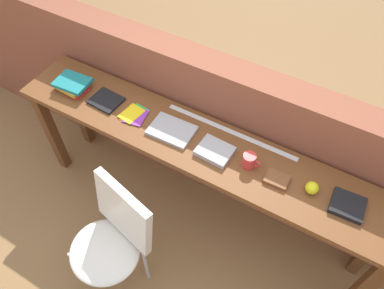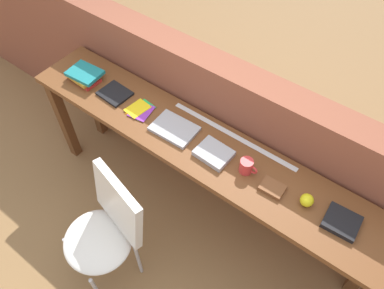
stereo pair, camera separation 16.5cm
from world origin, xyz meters
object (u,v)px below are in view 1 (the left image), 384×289
object	(u,v)px
book_open_centre	(172,130)
magazine_cycling	(106,101)
chair_white_moulded	(112,238)
leather_journal_brown	(277,179)
book_repair_rightmost	(348,205)
book_stack_leftmost	(72,85)
mug	(249,161)
pamphlet_pile_colourful	(134,115)
sports_ball_small	(312,188)

from	to	relation	value
book_open_centre	magazine_cycling	bearing A→B (deg)	177.48
chair_white_moulded	leather_journal_brown	bearing A→B (deg)	40.82
leather_journal_brown	book_repair_rightmost	distance (m)	0.39
book_stack_leftmost	mug	world-z (taller)	mug
pamphlet_pile_colourful	mug	bearing A→B (deg)	0.55
book_stack_leftmost	book_open_centre	size ratio (longest dim) A/B	0.88
book_stack_leftmost	sports_ball_small	xyz separation A→B (m)	(1.66, 0.02, -0.00)
book_stack_leftmost	book_open_centre	world-z (taller)	book_stack_leftmost
magazine_cycling	book_repair_rightmost	xyz separation A→B (m)	(1.59, 0.01, 0.01)
chair_white_moulded	pamphlet_pile_colourful	bearing A→B (deg)	110.37
pamphlet_pile_colourful	sports_ball_small	distance (m)	1.16
leather_journal_brown	book_repair_rightmost	xyz separation A→B (m)	(0.38, 0.03, 0.00)
sports_ball_small	mug	bearing A→B (deg)	-178.53
book_stack_leftmost	magazine_cycling	xyz separation A→B (m)	(0.27, 0.02, -0.03)
pamphlet_pile_colourful	mug	distance (m)	0.80
mug	book_repair_rightmost	bearing A→B (deg)	1.60
pamphlet_pile_colourful	chair_white_moulded	bearing A→B (deg)	-69.63
leather_journal_brown	magazine_cycling	bearing A→B (deg)	177.01
book_stack_leftmost	magazine_cycling	world-z (taller)	book_stack_leftmost
pamphlet_pile_colourful	book_repair_rightmost	distance (m)	1.36
chair_white_moulded	book_open_centre	world-z (taller)	book_open_centre
chair_white_moulded	book_repair_rightmost	xyz separation A→B (m)	(1.12, 0.67, 0.37)
book_stack_leftmost	leather_journal_brown	bearing A→B (deg)	-0.08
book_stack_leftmost	leather_journal_brown	xyz separation A→B (m)	(1.47, -0.00, -0.03)
chair_white_moulded	leather_journal_brown	world-z (taller)	leather_journal_brown
book_repair_rightmost	pamphlet_pile_colourful	bearing A→B (deg)	177.83
chair_white_moulded	book_repair_rightmost	world-z (taller)	book_repair_rightmost
sports_ball_small	book_repair_rightmost	xyz separation A→B (m)	(0.20, 0.01, -0.02)
book_repair_rightmost	sports_ball_small	bearing A→B (deg)	178.69
chair_white_moulded	book_open_centre	bearing A→B (deg)	86.36
magazine_cycling	chair_white_moulded	bearing A→B (deg)	-50.94
chair_white_moulded	pamphlet_pile_colourful	xyz separation A→B (m)	(-0.24, 0.64, 0.36)
book_stack_leftmost	book_open_centre	xyz separation A→B (m)	(0.78, 0.01, -0.03)
chair_white_moulded	magazine_cycling	xyz separation A→B (m)	(-0.47, 0.65, 0.36)
chair_white_moulded	magazine_cycling	world-z (taller)	magazine_cycling
pamphlet_pile_colourful	leather_journal_brown	xyz separation A→B (m)	(0.97, -0.01, 0.01)
chair_white_moulded	book_open_centre	distance (m)	0.74
mug	sports_ball_small	world-z (taller)	mug
book_open_centre	mug	bearing A→B (deg)	-1.56
book_stack_leftmost	chair_white_moulded	bearing A→B (deg)	-40.69
pamphlet_pile_colourful	sports_ball_small	xyz separation A→B (m)	(1.16, 0.02, 0.03)
chair_white_moulded	pamphlet_pile_colourful	size ratio (longest dim) A/B	4.90
book_stack_leftmost	magazine_cycling	distance (m)	0.27
book_open_centre	sports_ball_small	bearing A→B (deg)	-1.11
chair_white_moulded	leather_journal_brown	size ratio (longest dim) A/B	6.86
mug	book_repair_rightmost	xyz separation A→B (m)	(0.56, 0.02, -0.03)
pamphlet_pile_colourful	book_repair_rightmost	xyz separation A→B (m)	(1.36, 0.02, 0.01)
leather_journal_brown	pamphlet_pile_colourful	bearing A→B (deg)	177.36
magazine_cycling	pamphlet_pile_colourful	distance (m)	0.23
magazine_cycling	mug	size ratio (longest dim) A/B	1.80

